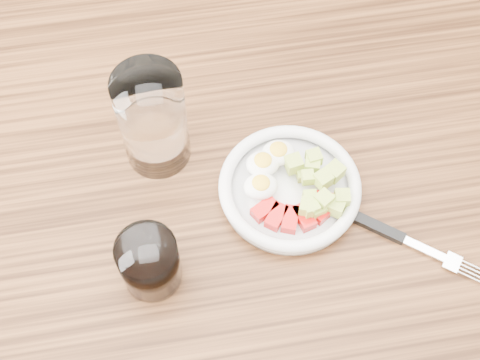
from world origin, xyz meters
The scene contains 6 objects.
ground centered at (0.00, 0.00, 0.00)m, with size 4.00×4.00×0.00m, color brown.
dining_table centered at (0.00, 0.00, 0.67)m, with size 1.50×0.90×0.77m.
bowl centered at (0.05, 0.00, 0.79)m, with size 0.19×0.19×0.05m.
fork centered at (0.17, -0.08, 0.77)m, with size 0.18×0.15×0.01m.
water_glass centered at (-0.11, 0.09, 0.85)m, with size 0.09×0.09×0.16m, color white.
coffee_glass centered at (-0.14, -0.09, 0.81)m, with size 0.07×0.07×0.08m.
Camera 1 is at (-0.08, -0.40, 1.56)m, focal length 50.00 mm.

